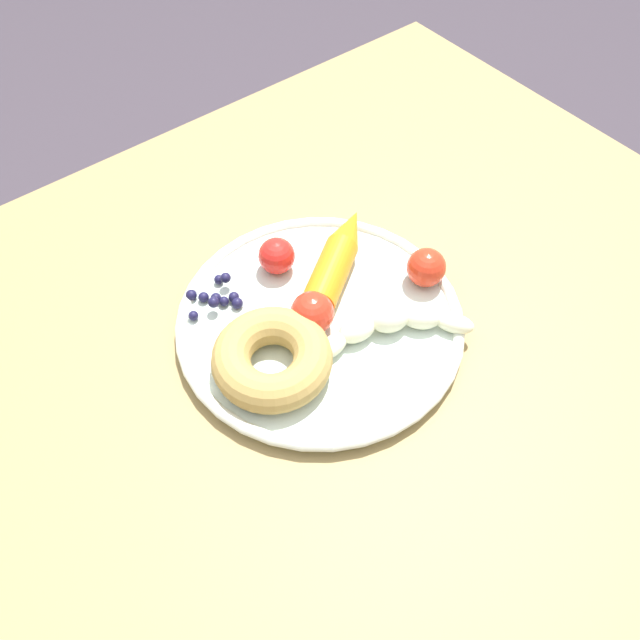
{
  "coord_description": "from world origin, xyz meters",
  "views": [
    {
      "loc": [
        -0.26,
        -0.31,
        1.28
      ],
      "look_at": [
        -0.02,
        0.01,
        0.75
      ],
      "focal_mm": 37.32,
      "sensor_mm": 36.0,
      "label": 1
    }
  ],
  "objects": [
    {
      "name": "ground_plane",
      "position": [
        0.0,
        0.0,
        0.0
      ],
      "size": [
        6.0,
        6.0,
        0.0
      ],
      "primitive_type": "plane",
      "color": "#39323A"
    },
    {
      "name": "tomato_near",
      "position": [
        -0.03,
        0.01,
        0.77
      ],
      "size": [
        0.04,
        0.04,
        0.04
      ],
      "primitive_type": "sphere",
      "color": "red",
      "rests_on": "plate"
    },
    {
      "name": "donut",
      "position": [
        -0.09,
        -0.01,
        0.77
      ],
      "size": [
        0.15,
        0.15,
        0.04
      ],
      "primitive_type": "torus",
      "rotation": [
        0.0,
        0.0,
        2.77
      ],
      "color": "#AB8846",
      "rests_on": "plate"
    },
    {
      "name": "tomato_far",
      "position": [
        0.1,
        -0.02,
        0.77
      ],
      "size": [
        0.04,
        0.04,
        0.04
      ],
      "primitive_type": "sphere",
      "color": "red",
      "rests_on": "plate"
    },
    {
      "name": "carrot_orange",
      "position": [
        0.04,
        0.05,
        0.76
      ],
      "size": [
        0.13,
        0.1,
        0.04
      ],
      "color": "orange",
      "rests_on": "plate"
    },
    {
      "name": "plate",
      "position": [
        -0.02,
        0.01,
        0.74
      ],
      "size": [
        0.29,
        0.29,
        0.02
      ],
      "color": "silver",
      "rests_on": "dining_table"
    },
    {
      "name": "banana",
      "position": [
        0.03,
        -0.05,
        0.76
      ],
      "size": [
        0.15,
        0.09,
        0.03
      ],
      "color": "#F0ECBD",
      "rests_on": "plate"
    },
    {
      "name": "dining_table",
      "position": [
        0.0,
        0.0,
        0.63
      ],
      "size": [
        0.94,
        0.76,
        0.74
      ],
      "color": "olive",
      "rests_on": "ground_plane"
    },
    {
      "name": "tomato_mid",
      "position": [
        -0.01,
        0.09,
        0.77
      ],
      "size": [
        0.04,
        0.04,
        0.04
      ],
      "primitive_type": "sphere",
      "color": "red",
      "rests_on": "plate"
    },
    {
      "name": "blueberry_pile",
      "position": [
        -0.08,
        0.09,
        0.75
      ],
      "size": [
        0.06,
        0.05,
        0.02
      ],
      "color": "#191638",
      "rests_on": "plate"
    }
  ]
}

